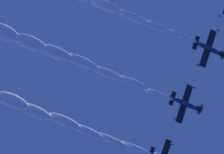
{
  "coord_description": "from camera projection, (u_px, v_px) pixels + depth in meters",
  "views": [
    {
      "loc": [
        23.41,
        -3.3,
        1.49
      ],
      "look_at": [
        19.36,
        -7.89,
        85.97
      ],
      "focal_mm": 58.31,
      "sensor_mm": 36.0,
      "label": 1
    }
  ],
  "objects": [
    {
      "name": "airplane_right_wingman",
      "position": [
        186.0,
        104.0,
        86.74
      ],
      "size": [
        8.7,
        9.2,
        4.52
      ],
      "color": "navy"
    },
    {
      "name": "airplane_outer_left",
      "position": [
        210.0,
        49.0,
        86.0
      ],
      "size": [
        8.71,
        9.28,
        4.34
      ],
      "color": "navy"
    }
  ]
}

